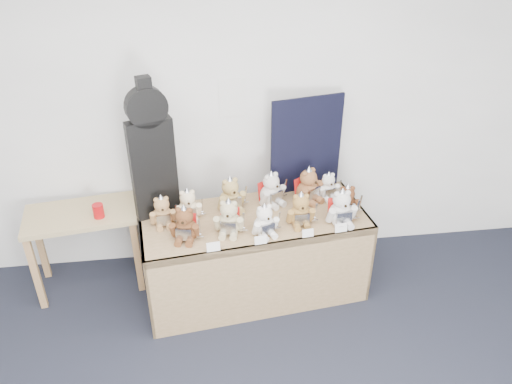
{
  "coord_description": "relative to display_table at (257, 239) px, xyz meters",
  "views": [
    {
      "loc": [
        -0.04,
        -1.18,
        2.8
      ],
      "look_at": [
        0.36,
        1.84,
        0.99
      ],
      "focal_mm": 35.0,
      "sensor_mm": 36.0,
      "label": 1
    }
  ],
  "objects": [
    {
      "name": "teddy_front_far_right",
      "position": [
        0.61,
        -0.08,
        0.28
      ],
      "size": [
        0.26,
        0.22,
        0.31
      ],
      "rotation": [
        0.0,
        0.0,
        0.11
      ],
      "color": "silver",
      "rests_on": "display_table"
    },
    {
      "name": "teddy_front_right",
      "position": [
        0.32,
        -0.06,
        0.27
      ],
      "size": [
        0.23,
        0.18,
        0.29
      ],
      "rotation": [
        0.0,
        0.0,
        0.0
      ],
      "color": "olive",
      "rests_on": "display_table"
    },
    {
      "name": "red_cup",
      "position": [
        -1.18,
        0.24,
        0.2
      ],
      "size": [
        0.08,
        0.08,
        0.11
      ],
      "primitive_type": "cylinder",
      "color": "#B30B10",
      "rests_on": "side_table"
    },
    {
      "name": "teddy_back_left",
      "position": [
        -0.5,
        0.12,
        0.26
      ],
      "size": [
        0.23,
        0.19,
        0.27
      ],
      "rotation": [
        0.0,
        0.0,
        0.12
      ],
      "color": "beige",
      "rests_on": "display_table"
    },
    {
      "name": "teddy_back_right",
      "position": [
        0.45,
        0.26,
        0.28
      ],
      "size": [
        0.26,
        0.26,
        0.32
      ],
      "rotation": [
        0.0,
        0.0,
        0.61
      ],
      "color": "brown",
      "rests_on": "display_table"
    },
    {
      "name": "teddy_front_centre",
      "position": [
        0.04,
        -0.15,
        0.26
      ],
      "size": [
        0.23,
        0.21,
        0.27
      ],
      "rotation": [
        0.0,
        0.0,
        0.32
      ],
      "color": "white",
      "rests_on": "display_table"
    },
    {
      "name": "entry_card_a",
      "position": [
        -0.34,
        -0.31,
        0.19
      ],
      "size": [
        0.1,
        0.03,
        0.07
      ],
      "primitive_type": "cube",
      "rotation": [
        -0.24,
        0.0,
        0.12
      ],
      "color": "white",
      "rests_on": "display_table"
    },
    {
      "name": "teddy_back_centre_right",
      "position": [
        0.15,
        0.25,
        0.27
      ],
      "size": [
        0.25,
        0.25,
        0.3
      ],
      "rotation": [
        0.0,
        0.0,
        0.54
      ],
      "color": "silver",
      "rests_on": "display_table"
    },
    {
      "name": "entry_card_b",
      "position": [
        -0.01,
        -0.27,
        0.19
      ],
      "size": [
        0.09,
        0.03,
        0.06
      ],
      "primitive_type": "cube",
      "rotation": [
        -0.24,
        0.0,
        0.12
      ],
      "color": "white",
      "rests_on": "display_table"
    },
    {
      "name": "teddy_front_left",
      "position": [
        -0.21,
        -0.1,
        0.27
      ],
      "size": [
        0.25,
        0.22,
        0.3
      ],
      "rotation": [
        0.0,
        0.0,
        -0.19
      ],
      "color": "tan",
      "rests_on": "display_table"
    },
    {
      "name": "teddy_front_far_left",
      "position": [
        -0.52,
        -0.14,
        0.27
      ],
      "size": [
        0.24,
        0.22,
        0.29
      ],
      "rotation": [
        0.0,
        0.0,
        -0.19
      ],
      "color": "brown",
      "rests_on": "display_table"
    },
    {
      "name": "display_table",
      "position": [
        0.0,
        0.0,
        0.0
      ],
      "size": [
        1.78,
        0.91,
        0.71
      ],
      "rotation": [
        0.0,
        0.0,
        0.12
      ],
      "color": "olive",
      "rests_on": "floor"
    },
    {
      "name": "entry_card_c",
      "position": [
        0.34,
        -0.23,
        0.19
      ],
      "size": [
        0.09,
        0.03,
        0.06
      ],
      "primitive_type": "cube",
      "rotation": [
        -0.24,
        0.0,
        0.12
      ],
      "color": "white",
      "rests_on": "display_table"
    },
    {
      "name": "guitar_case",
      "position": [
        -0.73,
        0.21,
        0.68
      ],
      "size": [
        0.34,
        0.19,
        1.07
      ],
      "rotation": [
        0.0,
        0.0,
        0.32
      ],
      "color": "black",
      "rests_on": "display_table"
    },
    {
      "name": "room_shell",
      "position": [
        -0.11,
        0.62,
        0.9
      ],
      "size": [
        6.0,
        6.0,
        6.0
      ],
      "color": "white",
      "rests_on": "floor"
    },
    {
      "name": "entry_card_d",
      "position": [
        0.59,
        -0.2,
        0.19
      ],
      "size": [
        0.09,
        0.03,
        0.07
      ],
      "primitive_type": "cube",
      "rotation": [
        -0.24,
        0.0,
        0.12
      ],
      "color": "white",
      "rests_on": "display_table"
    },
    {
      "name": "teddy_back_centre_left",
      "position": [
        -0.17,
        0.21,
        0.28
      ],
      "size": [
        0.25,
        0.24,
        0.31
      ],
      "rotation": [
        0.0,
        0.0,
        0.35
      ],
      "color": "tan",
      "rests_on": "display_table"
    },
    {
      "name": "navy_board",
      "position": [
        0.45,
        0.44,
        0.55
      ],
      "size": [
        0.59,
        0.14,
        0.8
      ],
      "primitive_type": "cube",
      "rotation": [
        0.0,
        0.0,
        0.21
      ],
      "color": "black",
      "rests_on": "display_table"
    },
    {
      "name": "teddy_back_end",
      "position": [
        0.61,
        0.28,
        0.25
      ],
      "size": [
        0.2,
        0.18,
        0.24
      ],
      "rotation": [
        0.0,
        0.0,
        0.18
      ],
      "color": "white",
      "rests_on": "display_table"
    },
    {
      "name": "teddy_back_far_left",
      "position": [
        -0.69,
        0.06,
        0.26
      ],
      "size": [
        0.22,
        0.19,
        0.26
      ],
      "rotation": [
        0.0,
        0.0,
        0.14
      ],
      "color": "#AB8050",
      "rests_on": "display_table"
    },
    {
      "name": "teddy_front_end",
      "position": [
        0.69,
        0.03,
        0.26
      ],
      "size": [
        0.22,
        0.17,
        0.27
      ],
      "rotation": [
        0.0,
        0.0,
        -0.01
      ],
      "color": "brown",
      "rests_on": "display_table"
    },
    {
      "name": "side_table",
      "position": [
        -1.34,
        0.33,
        0.02
      ],
      "size": [
        0.9,
        0.58,
        0.7
      ],
      "rotation": [
        0.0,
        0.0,
        0.14
      ],
      "color": "#9D8654",
      "rests_on": "floor"
    }
  ]
}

